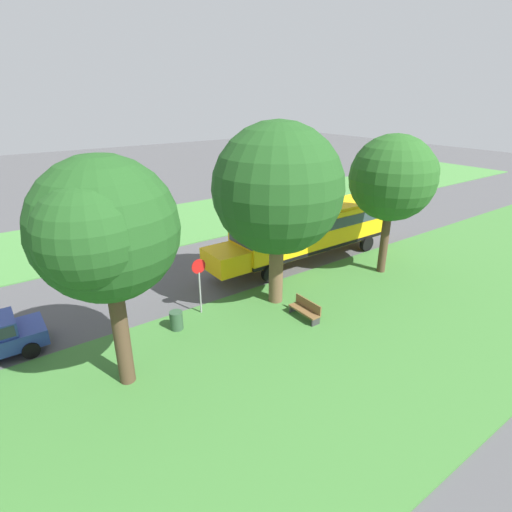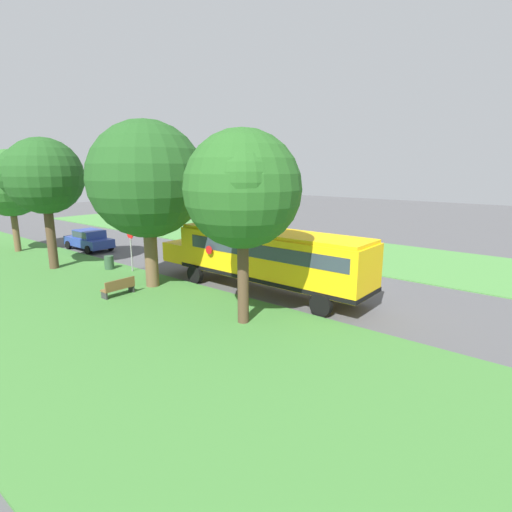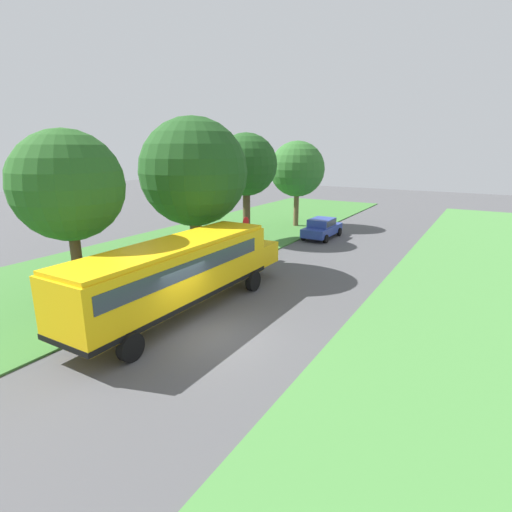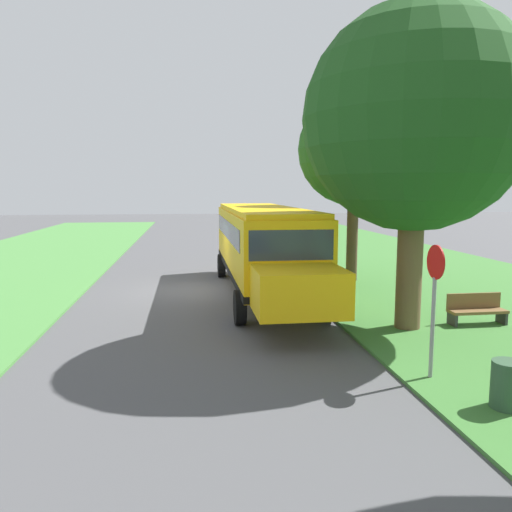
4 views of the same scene
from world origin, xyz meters
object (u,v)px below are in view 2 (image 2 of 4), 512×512
Objects in this scene: oak_tree_across_road at (11,183)px; stop_sign at (131,244)px; school_bus at (266,255)px; oak_tree_far_end at (40,176)px; park_bench at (119,288)px; trash_bin at (109,263)px; oak_tree_roadside_mid at (149,178)px; car_blue_nearest at (89,239)px; oak_tree_beside_bus at (243,189)px.

oak_tree_across_road is 2.73× the size of stop_sign.
oak_tree_far_end reaches higher than school_bus.
school_bus reaches higher than park_bench.
school_bus is 13.80× the size of trash_bin.
car_blue_nearest is at bearing 76.66° from oak_tree_roadside_mid.
trash_bin is (0.41, 5.09, -5.22)m from oak_tree_roadside_mid.
trash_bin is (-2.72, 10.10, -1.47)m from school_bus.
oak_tree_far_end is at bearing 122.42° from stop_sign.
oak_tree_across_road is 12.20m from stop_sign.
oak_tree_roadside_mid is 7.30m from trash_bin.
oak_tree_across_road is (-4.09, 20.14, 3.16)m from school_bus.
oak_tree_beside_bus is at bearing -90.00° from oak_tree_across_road.
car_blue_nearest is 0.59× the size of oak_tree_across_road.
park_bench is at bearing 136.53° from school_bus.
oak_tree_across_road is at bearing 93.65° from oak_tree_roadside_mid.
school_bus reaches higher than trash_bin.
oak_tree_roadside_mid is at bearing 0.70° from park_bench.
oak_tree_far_end is (-0.89, 15.19, 0.28)m from oak_tree_beside_bus.
oak_tree_across_road is 15.88m from park_bench.
oak_tree_beside_bus is (-4.09, -2.08, 3.51)m from school_bus.
school_bus is 16.96m from car_blue_nearest.
oak_tree_far_end reaches higher than trash_bin.
school_bus is at bearing -76.25° from stop_sign.
car_blue_nearest is 1.61× the size of stop_sign.
park_bench is at bearing -112.57° from car_blue_nearest.
oak_tree_across_road reaches higher than stop_sign.
oak_tree_beside_bus is 0.96× the size of oak_tree_far_end.
park_bench is at bearing -116.42° from trash_bin.
oak_tree_beside_bus is at bearing -100.57° from stop_sign.
park_bench is (-2.14, -0.03, -5.19)m from oak_tree_roadside_mid.
stop_sign is (1.99, 10.66, -3.70)m from oak_tree_beside_bus.
car_blue_nearest is 0.55× the size of oak_tree_far_end.
oak_tree_beside_bus reaches higher than school_bus.
trash_bin is at bearing 112.22° from stop_sign.
oak_tree_beside_bus is at bearing -97.74° from oak_tree_roadside_mid.
school_bus reaches higher than car_blue_nearest.
car_blue_nearest reaches higher than park_bench.
stop_sign is (1.03, 3.57, -3.93)m from oak_tree_roadside_mid.
school_bus is at bearing 26.95° from oak_tree_beside_bus.
oak_tree_roadside_mid reaches higher than trash_bin.
oak_tree_roadside_mid is at bearing 82.26° from oak_tree_beside_bus.
trash_bin is (-0.62, 1.52, -1.29)m from stop_sign.
oak_tree_far_end is (-1.85, 8.10, 0.04)m from oak_tree_roadside_mid.
park_bench is (-1.17, 7.07, -4.96)m from oak_tree_beside_bus.
school_bus is at bearing -69.22° from oak_tree_far_end.
oak_tree_beside_bus is 1.02× the size of oak_tree_across_road.
oak_tree_far_end is at bearing -140.82° from car_blue_nearest.
oak_tree_across_road is at bearing 99.77° from stop_sign.
stop_sign is (-2.10, 8.58, -0.19)m from school_bus.
park_bench is 5.71m from trash_bin.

